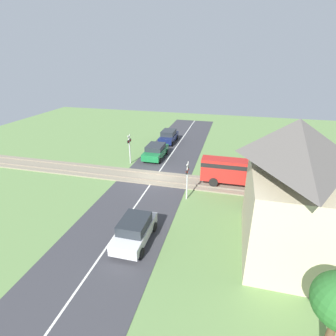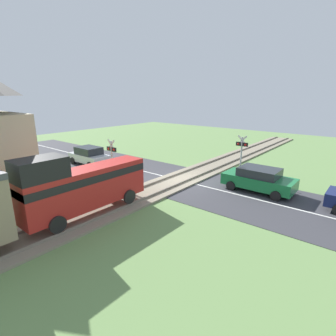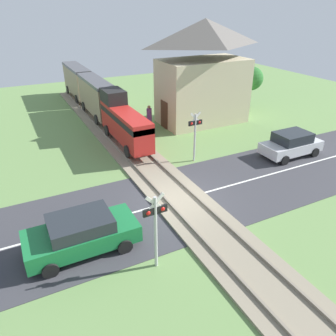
% 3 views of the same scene
% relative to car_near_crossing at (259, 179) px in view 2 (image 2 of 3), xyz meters
% --- Properties ---
extents(ground_plane, '(60.00, 60.00, 0.00)m').
position_rel_car_near_crossing_xyz_m(ground_plane, '(5.15, 1.44, -0.80)').
color(ground_plane, '#66894C').
extents(road_surface, '(48.00, 6.40, 0.02)m').
position_rel_car_near_crossing_xyz_m(road_surface, '(5.15, 1.44, -0.79)').
color(road_surface, '#38383D').
rests_on(road_surface, ground_plane).
extents(track_bed, '(2.80, 48.00, 0.24)m').
position_rel_car_near_crossing_xyz_m(track_bed, '(5.15, 1.44, -0.73)').
color(track_bed, gray).
rests_on(track_bed, ground_plane).
extents(car_near_crossing, '(4.31, 2.07, 1.52)m').
position_rel_car_near_crossing_xyz_m(car_near_crossing, '(0.00, 0.00, 0.00)').
color(car_near_crossing, '#197038').
rests_on(car_near_crossing, ground_plane).
extents(car_far_side, '(3.91, 1.89, 1.56)m').
position_rel_car_near_crossing_xyz_m(car_far_side, '(13.93, 2.88, 0.01)').
color(car_far_side, silver).
rests_on(car_far_side, ground_plane).
extents(crossing_signal_west_approach, '(0.90, 0.18, 3.11)m').
position_rel_car_near_crossing_xyz_m(crossing_signal_west_approach, '(2.20, -2.12, 1.20)').
color(crossing_signal_west_approach, '#B7B7B7').
rests_on(crossing_signal_west_approach, ground_plane).
extents(crossing_signal_east_approach, '(0.90, 0.18, 3.11)m').
position_rel_car_near_crossing_xyz_m(crossing_signal_east_approach, '(8.10, 5.00, 1.20)').
color(crossing_signal_east_approach, '#B7B7B7').
rests_on(crossing_signal_east_approach, ground_plane).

